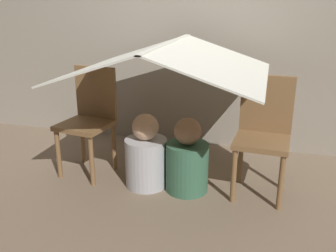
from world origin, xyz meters
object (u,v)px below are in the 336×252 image
object	(u,v)px
chair_left	(90,116)
chair_right	(263,132)
person_second	(187,161)
person_front	(146,157)

from	to	relation	value
chair_left	chair_right	xyz separation A→B (m)	(1.32, 0.00, 0.00)
chair_left	person_second	distance (m)	0.85
chair_left	person_second	xyz separation A→B (m)	(0.81, -0.13, -0.23)
chair_right	person_second	xyz separation A→B (m)	(-0.51, -0.13, -0.23)
person_front	person_second	size ratio (longest dim) A/B	1.01
chair_left	person_front	world-z (taller)	chair_left
chair_right	person_second	world-z (taller)	chair_right
chair_left	person_second	world-z (taller)	chair_left
chair_left	chair_right	distance (m)	1.32
chair_left	chair_right	world-z (taller)	same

